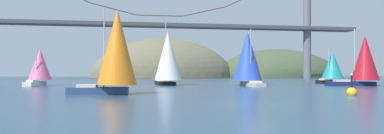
# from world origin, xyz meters

# --- Properties ---
(ground_plane) EXTENTS (360.00, 360.00, 0.00)m
(ground_plane) POSITION_xyz_m (0.00, 0.00, 0.00)
(ground_plane) COLOR #2D4760
(headland_right) EXTENTS (59.99, 44.00, 26.94)m
(headland_right) POSITION_xyz_m (60.00, 135.00, 0.00)
(headland_right) COLOR #425138
(headland_right) RESTS_ON ground_plane
(headland_center) EXTENTS (64.66, 44.00, 35.36)m
(headland_center) POSITION_xyz_m (5.00, 135.00, 0.00)
(headland_center) COLOR #6B664C
(headland_center) RESTS_ON ground_plane
(suspension_bridge) EXTENTS (145.53, 6.00, 44.75)m
(suspension_bridge) POSITION_xyz_m (0.00, 95.00, 20.19)
(suspension_bridge) COLOR slate
(suspension_bridge) RESTS_ON ground_plane
(sailboat_yellow_sail) EXTENTS (7.58, 10.03, 10.84)m
(sailboat_yellow_sail) POSITION_xyz_m (14.83, 44.33, 4.87)
(sailboat_yellow_sail) COLOR black
(sailboat_yellow_sail) RESTS_ON ground_plane
(sailboat_pink_spinnaker) EXTENTS (4.81, 7.65, 7.75)m
(sailboat_pink_spinnaker) POSITION_xyz_m (-26.45, 43.50, 3.71)
(sailboat_pink_spinnaker) COLOR white
(sailboat_pink_spinnaker) RESTS_ON ground_plane
(sailboat_teal_sail) EXTENTS (8.25, 6.33, 7.79)m
(sailboat_teal_sail) POSITION_xyz_m (34.95, 46.44, 3.87)
(sailboat_teal_sail) COLOR black
(sailboat_teal_sail) RESTS_ON ground_plane
(sailboat_orange_sail) EXTENTS (7.99, 4.87, 9.91)m
(sailboat_orange_sail) POSITION_xyz_m (-11.31, 14.83, 5.14)
(sailboat_orange_sail) COLOR navy
(sailboat_orange_sail) RESTS_ON ground_plane
(sailboat_crimson_sail) EXTENTS (9.81, 5.96, 10.45)m
(sailboat_crimson_sail) POSITION_xyz_m (32.21, 31.80, 4.72)
(sailboat_crimson_sail) COLOR #191E4C
(sailboat_crimson_sail) RESTS_ON ground_plane
(sailboat_blue_spinnaker) EXTENTS (5.45, 9.01, 10.23)m
(sailboat_blue_spinnaker) POSITION_xyz_m (11.48, 35.72, 5.28)
(sailboat_blue_spinnaker) COLOR #B7B2A8
(sailboat_blue_spinnaker) RESTS_ON ground_plane
(sailboat_white_mainsail) EXTENTS (5.53, 9.67, 12.21)m
(sailboat_white_mainsail) POSITION_xyz_m (-2.77, 40.69, 5.26)
(sailboat_white_mainsail) COLOR black
(sailboat_white_mainsail) RESTS_ON ground_plane
(channel_buoy) EXTENTS (1.10, 1.10, 2.64)m
(channel_buoy) POSITION_xyz_m (14.21, 8.96, 0.37)
(channel_buoy) COLOR gold
(channel_buoy) RESTS_ON ground_plane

